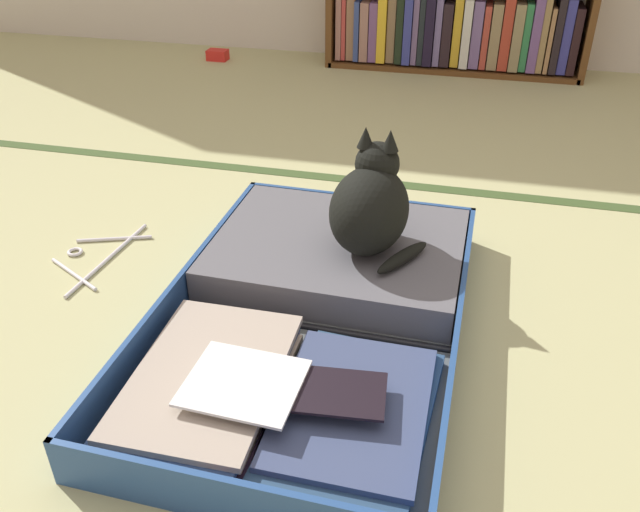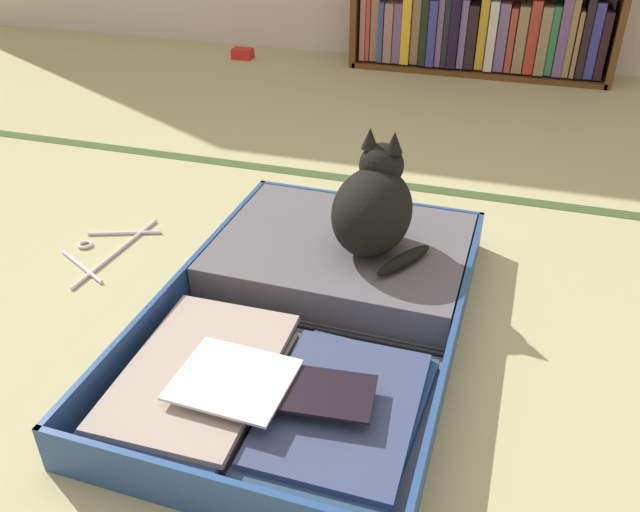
% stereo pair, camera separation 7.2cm
% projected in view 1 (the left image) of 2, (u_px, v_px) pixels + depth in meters
% --- Properties ---
extents(ground_plane, '(10.00, 10.00, 0.00)m').
position_uv_depth(ground_plane, '(303.00, 378.00, 1.34)').
color(ground_plane, tan).
extents(tatami_border, '(4.80, 0.05, 0.00)m').
position_uv_depth(tatami_border, '(378.00, 182.00, 2.10)').
color(tatami_border, '#3C5228').
rests_on(tatami_border, ground_plane).
extents(open_suitcase, '(0.65, 1.01, 0.10)m').
position_uv_depth(open_suitcase, '(319.00, 299.00, 1.49)').
color(open_suitcase, '#274B87').
rests_on(open_suitcase, ground_plane).
extents(black_cat, '(0.25, 0.26, 0.28)m').
position_uv_depth(black_cat, '(371.00, 206.00, 1.52)').
color(black_cat, black).
rests_on(black_cat, open_suitcase).
extents(clothes_hanger, '(0.20, 0.37, 0.01)m').
position_uv_depth(clothes_hanger, '(97.00, 256.00, 1.72)').
color(clothes_hanger, silver).
rests_on(clothes_hanger, ground_plane).
extents(small_red_pouch, '(0.10, 0.07, 0.05)m').
position_uv_depth(small_red_pouch, '(218.00, 55.00, 3.29)').
color(small_red_pouch, red).
rests_on(small_red_pouch, ground_plane).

